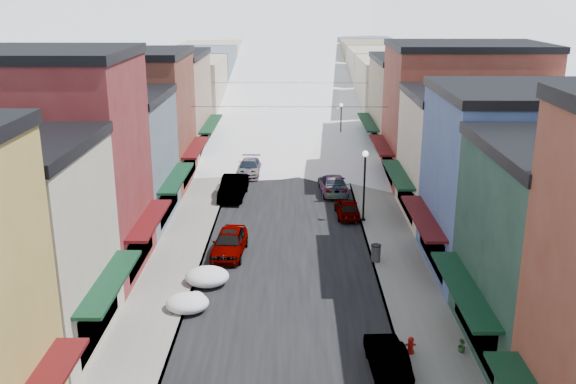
{
  "coord_description": "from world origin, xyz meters",
  "views": [
    {
      "loc": [
        0.38,
        -12.89,
        15.16
      ],
      "look_at": [
        0.0,
        27.74,
        2.59
      ],
      "focal_mm": 40.0,
      "sensor_mm": 36.0,
      "label": 1
    }
  ],
  "objects_px": {
    "car_green_sedan": "(387,358)",
    "car_silver_sedan": "(230,242)",
    "fire_hydrant": "(411,346)",
    "streetlamp_near": "(365,177)",
    "trash_can": "(376,253)",
    "car_dark_hatch": "(233,187)"
  },
  "relations": [
    {
      "from": "car_green_sedan",
      "to": "car_silver_sedan",
      "type": "bearing_deg",
      "value": -61.53
    },
    {
      "from": "car_silver_sedan",
      "to": "fire_hydrant",
      "type": "xyz_separation_m",
      "value": [
        9.0,
        -11.33,
        -0.29
      ]
    },
    {
      "from": "streetlamp_near",
      "to": "car_green_sedan",
      "type": "bearing_deg",
      "value": -92.78
    },
    {
      "from": "fire_hydrant",
      "to": "car_green_sedan",
      "type": "bearing_deg",
      "value": -132.79
    },
    {
      "from": "trash_can",
      "to": "car_dark_hatch",
      "type": "bearing_deg",
      "value": 126.92
    },
    {
      "from": "car_dark_hatch",
      "to": "trash_can",
      "type": "bearing_deg",
      "value": -49.97
    },
    {
      "from": "streetlamp_near",
      "to": "car_silver_sedan",
      "type": "bearing_deg",
      "value": -145.95
    },
    {
      "from": "car_dark_hatch",
      "to": "streetlamp_near",
      "type": "distance_m",
      "value": 11.23
    },
    {
      "from": "car_dark_hatch",
      "to": "streetlamp_near",
      "type": "bearing_deg",
      "value": -26.88
    },
    {
      "from": "trash_can",
      "to": "car_silver_sedan",
      "type": "bearing_deg",
      "value": 171.64
    },
    {
      "from": "car_green_sedan",
      "to": "fire_hydrant",
      "type": "xyz_separation_m",
      "value": [
        1.2,
        1.29,
        -0.16
      ]
    },
    {
      "from": "car_silver_sedan",
      "to": "fire_hydrant",
      "type": "bearing_deg",
      "value": -47.82
    },
    {
      "from": "fire_hydrant",
      "to": "trash_can",
      "type": "bearing_deg",
      "value": 91.7
    },
    {
      "from": "car_green_sedan",
      "to": "streetlamp_near",
      "type": "bearing_deg",
      "value": -96.02
    },
    {
      "from": "car_dark_hatch",
      "to": "trash_can",
      "type": "relative_size",
      "value": 5.01
    },
    {
      "from": "fire_hydrant",
      "to": "trash_can",
      "type": "height_order",
      "value": "trash_can"
    },
    {
      "from": "car_silver_sedan",
      "to": "car_green_sedan",
      "type": "xyz_separation_m",
      "value": [
        7.8,
        -12.63,
        -0.13
      ]
    },
    {
      "from": "car_dark_hatch",
      "to": "car_green_sedan",
      "type": "xyz_separation_m",
      "value": [
        8.6,
        -23.99,
        -0.18
      ]
    },
    {
      "from": "car_dark_hatch",
      "to": "streetlamp_near",
      "type": "relative_size",
      "value": 1.03
    },
    {
      "from": "car_green_sedan",
      "to": "streetlamp_near",
      "type": "xyz_separation_m",
      "value": [
        0.9,
        18.51,
        2.6
      ]
    },
    {
      "from": "fire_hydrant",
      "to": "trash_can",
      "type": "relative_size",
      "value": 0.75
    },
    {
      "from": "car_silver_sedan",
      "to": "trash_can",
      "type": "distance_m",
      "value": 8.79
    }
  ]
}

